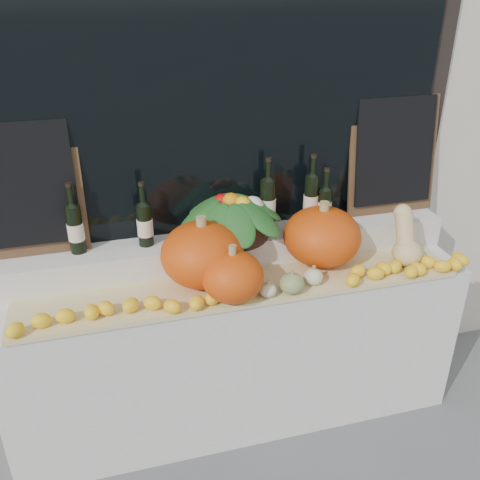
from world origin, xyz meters
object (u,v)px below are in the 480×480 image
(produce_bowl, at_px, (231,215))
(wine_bottle_tall, at_px, (268,203))
(pumpkin_right, at_px, (322,236))
(butternut_squash, at_px, (406,241))
(pumpkin_left, at_px, (202,254))

(produce_bowl, relative_size, wine_bottle_tall, 1.51)
(pumpkin_right, distance_m, butternut_squash, 0.42)
(produce_bowl, bearing_deg, pumpkin_left, -135.21)
(pumpkin_left, bearing_deg, produce_bowl, 44.79)
(butternut_squash, relative_size, wine_bottle_tall, 0.78)
(pumpkin_left, height_order, wine_bottle_tall, wine_bottle_tall)
(produce_bowl, bearing_deg, wine_bottle_tall, 11.23)
(butternut_squash, bearing_deg, wine_bottle_tall, 154.37)
(pumpkin_right, xyz_separation_m, wine_bottle_tall, (-0.23, 0.19, 0.12))
(wine_bottle_tall, bearing_deg, produce_bowl, -168.77)
(pumpkin_left, xyz_separation_m, wine_bottle_tall, (0.39, 0.22, 0.12))
(pumpkin_right, bearing_deg, pumpkin_left, -176.65)
(pumpkin_left, bearing_deg, pumpkin_right, 3.35)
(pumpkin_left, xyz_separation_m, produce_bowl, (0.19, 0.18, 0.10))
(pumpkin_right, relative_size, wine_bottle_tall, 1.03)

